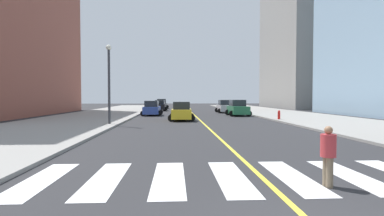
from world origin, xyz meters
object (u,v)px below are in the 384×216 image
Objects in this scene: car_gray_second at (162,104)px; fire_hydrant at (279,115)px; car_black_nearest at (160,106)px; car_yellow_sixth at (182,112)px; street_lamp at (109,77)px; car_silver_third at (225,107)px; car_green_fifth at (238,108)px; pedestrian_crossing at (328,153)px; car_blue_fourth at (152,109)px.

car_gray_second is 35.18m from fire_hydrant.
car_yellow_sixth is at bearing -80.30° from car_black_nearest.
street_lamp is at bearing -138.32° from car_yellow_sixth.
car_silver_third reaches higher than car_black_nearest.
street_lamp is at bearing -94.16° from car_gray_second.
fire_hydrant is (13.07, -32.66, -0.36)m from car_gray_second.
street_lamp reaches higher than car_green_fifth.
pedestrian_crossing is (6.73, -54.68, -0.06)m from car_gray_second.
fire_hydrant is at bearing -59.20° from car_black_nearest.
car_black_nearest is 12.36m from car_silver_third.
car_blue_fourth is 1.00× the size of car_yellow_sixth.
car_black_nearest is at bearing -89.46° from car_gray_second.
car_blue_fourth is 32.07m from pedestrian_crossing.
fire_hydrant is 0.14× the size of street_lamp.
pedestrian_crossing is 0.25× the size of street_lamp.
car_gray_second is 1.04× the size of car_yellow_sixth.
street_lamp reaches higher than fire_hydrant.
street_lamp reaches higher than car_silver_third.
car_blue_fourth is at bearing 31.09° from car_silver_third.
car_black_nearest is 22.40m from car_yellow_sixth.
car_silver_third is (10.25, -16.83, -0.03)m from car_gray_second.
street_lamp is (-13.33, -12.61, 3.10)m from car_green_fifth.
pedestrian_crossing is 1.79× the size of fire_hydrant.
fire_hydrant is 16.69m from street_lamp.
car_gray_second reaches higher than car_black_nearest.
car_gray_second is at bearing 91.80° from car_black_nearest.
car_black_nearest is 27.51m from street_lamp.
car_gray_second is 5.03× the size of fire_hydrant.
car_green_fifth is at bearing 92.11° from car_silver_third.
car_black_nearest is 45.39m from pedestrian_crossing.
car_black_nearest is 0.97× the size of car_yellow_sixth.
car_silver_third reaches higher than fire_hydrant.
car_silver_third is at bearing 57.31° from street_lamp.
car_gray_second is at bearing 111.81° from fire_hydrant.
car_silver_third is 24.14m from street_lamp.
car_silver_third is at bearing 100.10° from fire_hydrant.
car_blue_fourth is at bearing 145.09° from fire_hydrant.
car_black_nearest is 2.62× the size of pedestrian_crossing.
car_silver_third is 12.36m from car_blue_fourth.
car_yellow_sixth is at bearing 5.44° from pedestrian_crossing.
car_yellow_sixth reaches higher than fire_hydrant.
car_blue_fourth is 4.81× the size of fire_hydrant.
car_blue_fourth is 16.22m from fire_hydrant.
car_gray_second reaches higher than pedestrian_crossing.
car_gray_second is at bearing 98.10° from car_yellow_sixth.
car_blue_fourth is 0.66× the size of street_lamp.
car_silver_third is 2.74× the size of pedestrian_crossing.
car_yellow_sixth is (-6.86, -15.11, -0.02)m from car_silver_third.
car_blue_fourth reaches higher than car_black_nearest.
car_yellow_sixth is at bearing -65.79° from car_blue_fourth.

